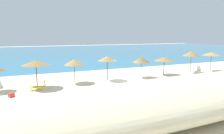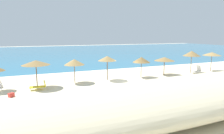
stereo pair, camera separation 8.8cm
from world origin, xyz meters
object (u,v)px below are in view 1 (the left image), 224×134
object	(u,v)px
beach_umbrella_7	(212,54)
beach_ball	(207,76)
beach_umbrella_1	(36,63)
cooler_box	(11,95)
beach_umbrella_2	(74,62)
beach_umbrella_4	(141,60)
beach_umbrella_6	(191,53)
lounge_chair_2	(197,70)
lounge_chair_1	(39,86)
beach_umbrella_3	(107,58)
beach_umbrella_5	(164,59)

from	to	relation	value
beach_umbrella_7	beach_ball	world-z (taller)	beach_umbrella_7
beach_ball	beach_umbrella_1	bearing A→B (deg)	172.32
cooler_box	beach_umbrella_2	bearing A→B (deg)	26.24
beach_umbrella_1	beach_umbrella_4	distance (m)	12.01
beach_umbrella_2	beach_umbrella_7	size ratio (longest dim) A/B	0.96
beach_umbrella_6	cooler_box	world-z (taller)	beach_umbrella_6
beach_umbrella_4	cooler_box	bearing A→B (deg)	-169.35
beach_umbrella_1	lounge_chair_2	bearing A→B (deg)	-1.27
beach_umbrella_2	beach_umbrella_7	distance (m)	19.69
beach_umbrella_2	beach_umbrella_6	bearing A→B (deg)	-1.11
beach_umbrella_2	beach_umbrella_6	world-z (taller)	beach_umbrella_6
lounge_chair_1	beach_ball	xyz separation A→B (m)	(19.49, -1.75, -0.24)
beach_umbrella_1	beach_umbrella_2	world-z (taller)	beach_umbrella_1
beach_ball	cooler_box	xyz separation A→B (m)	(-21.81, 0.30, 0.04)
beach_umbrella_7	beach_umbrella_2	bearing A→B (deg)	179.04
beach_umbrella_3	cooler_box	world-z (taller)	beach_umbrella_3
beach_umbrella_2	beach_umbrella_7	xyz separation A→B (m)	(19.69, -0.33, 0.20)
beach_umbrella_4	beach_umbrella_6	xyz separation A→B (m)	(7.86, 0.00, 0.48)
beach_umbrella_2	beach_umbrella_4	xyz separation A→B (m)	(8.12, -0.31, -0.10)
beach_umbrella_2	beach_umbrella_5	size ratio (longest dim) A/B	1.01
beach_umbrella_3	beach_umbrella_5	world-z (taller)	beach_umbrella_3
beach_umbrella_6	lounge_chair_1	distance (m)	19.86
beach_umbrella_7	beach_umbrella_4	bearing A→B (deg)	179.90
beach_umbrella_2	beach_ball	distance (m)	16.26
beach_umbrella_2	beach_umbrella_1	bearing A→B (deg)	-170.94
beach_umbrella_5	beach_umbrella_6	world-z (taller)	beach_umbrella_6
beach_umbrella_1	beach_umbrella_4	bearing A→B (deg)	1.47
beach_umbrella_2	beach_umbrella_5	world-z (taller)	beach_umbrella_2
lounge_chair_1	beach_ball	bearing A→B (deg)	-89.93
beach_umbrella_1	beach_umbrella_6	distance (m)	19.86
lounge_chair_2	beach_umbrella_4	bearing A→B (deg)	78.16
beach_umbrella_1	lounge_chair_1	xyz separation A→B (m)	(0.17, -0.90, -2.13)
beach_umbrella_7	lounge_chair_1	world-z (taller)	beach_umbrella_7
beach_umbrella_2	beach_umbrella_7	bearing A→B (deg)	-0.96
beach_umbrella_2	beach_umbrella_5	xyz separation A→B (m)	(11.75, -0.01, -0.21)
beach_umbrella_4	beach_ball	bearing A→B (deg)	-21.12
beach_umbrella_1	beach_umbrella_2	bearing A→B (deg)	9.06
beach_umbrella_2	cooler_box	bearing A→B (deg)	-153.76
beach_umbrella_1	beach_umbrella_7	world-z (taller)	beach_umbrella_1
beach_umbrella_3	beach_umbrella_6	world-z (taller)	beach_umbrella_6
beach_umbrella_7	lounge_chair_2	world-z (taller)	beach_umbrella_7
beach_umbrella_6	lounge_chair_1	world-z (taller)	beach_umbrella_6
beach_umbrella_3	lounge_chair_2	bearing A→B (deg)	-4.44
beach_umbrella_7	lounge_chair_1	xyz separation A→B (m)	(-23.40, -1.19, -2.12)
beach_umbrella_2	lounge_chair_2	world-z (taller)	beach_umbrella_2
beach_umbrella_7	lounge_chair_1	size ratio (longest dim) A/B	1.81
beach_umbrella_6	beach_ball	size ratio (longest dim) A/B	11.05
beach_umbrella_4	beach_umbrella_7	size ratio (longest dim) A/B	0.92
beach_umbrella_3	beach_umbrella_2	bearing A→B (deg)	178.59
beach_umbrella_2	cooler_box	size ratio (longest dim) A/B	5.92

